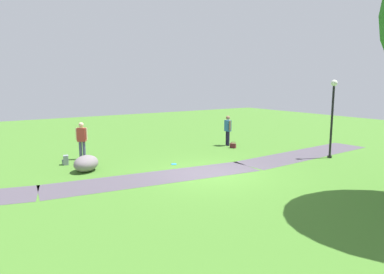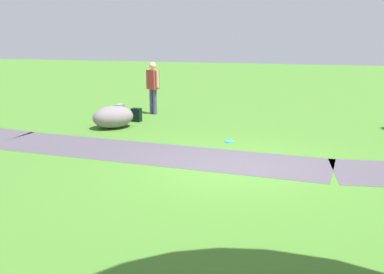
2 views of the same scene
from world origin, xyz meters
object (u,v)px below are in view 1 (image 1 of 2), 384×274
lawn_boulder (86,163)px  spare_backpack_on_lawn (66,160)px  handbag_on_grass (233,145)px  frisbee_on_grass (174,164)px  man_near_boulder (82,138)px  backpack_by_boulder (88,161)px  lamp_post (332,110)px  woman_with_handbag (228,128)px

lawn_boulder → spare_backpack_on_lawn: size_ratio=3.61×
handbag_on_grass → frisbee_on_grass: (4.48, 1.44, -0.13)m
man_near_boulder → backpack_by_boulder: bearing=82.4°
lawn_boulder → handbag_on_grass: 7.92m
lamp_post → spare_backpack_on_lawn: 11.86m
spare_backpack_on_lawn → frisbee_on_grass: spare_backpack_on_lawn is taller
handbag_on_grass → frisbee_on_grass: bearing=17.9°
frisbee_on_grass → woman_with_handbag: bearing=-155.3°
man_near_boulder → handbag_on_grass: man_near_boulder is taller
lamp_post → lawn_boulder: lamp_post is taller
woman_with_handbag → frisbee_on_grass: 5.27m
lamp_post → frisbee_on_grass: size_ratio=15.09×
man_near_boulder → frisbee_on_grass: bearing=132.5°
lawn_boulder → frisbee_on_grass: lawn_boulder is taller
lawn_boulder → handbag_on_grass: bearing=-176.3°
lawn_boulder → backpack_by_boulder: lawn_boulder is taller
woman_with_handbag → handbag_on_grass: 1.10m
lamp_post → lawn_boulder: bearing=-20.7°
lawn_boulder → handbag_on_grass: size_ratio=4.14×
man_near_boulder → handbag_on_grass: (-7.37, 1.71, -0.83)m
spare_backpack_on_lawn → frisbee_on_grass: size_ratio=1.71×
woman_with_handbag → backpack_by_boulder: bearing=1.9°
lamp_post → woman_with_handbag: lamp_post is taller
handbag_on_grass → backpack_by_boulder: backpack_by_boulder is taller
woman_with_handbag → backpack_by_boulder: (7.76, 0.26, -0.74)m
man_near_boulder → frisbee_on_grass: 4.38m
backpack_by_boulder → frisbee_on_grass: (-3.05, 1.91, -0.18)m
spare_backpack_on_lawn → lawn_boulder: bearing=103.7°
lawn_boulder → woman_with_handbag: bearing=-171.3°
handbag_on_grass → backpack_by_boulder: size_ratio=0.87×
lawn_boulder → spare_backpack_on_lawn: (0.38, -1.56, -0.12)m
lawn_boulder → woman_with_handbag: size_ratio=0.89×
handbag_on_grass → frisbee_on_grass: size_ratio=1.49×
lamp_post → man_near_boulder: bearing=-32.4°
man_near_boulder → woman_with_handbag: bearing=172.7°
frisbee_on_grass → handbag_on_grass: bearing=-162.1°
woman_with_handbag → frisbee_on_grass: woman_with_handbag is taller
backpack_by_boulder → frisbee_on_grass: size_ratio=1.71×
lamp_post → spare_backpack_on_lawn: bearing=-27.2°
woman_with_handbag → backpack_by_boulder: woman_with_handbag is taller
lamp_post → frisbee_on_grass: 7.51m
backpack_by_boulder → lamp_post: bearing=153.7°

